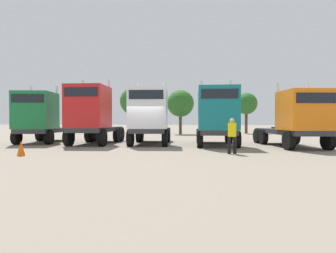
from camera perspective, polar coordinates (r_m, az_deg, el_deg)
The scene contains 11 objects.
ground at distance 17.44m, azimuth -4.77°, elevation -4.17°, with size 200.00×200.00×0.00m, color gray.
semi_truck_green at distance 22.00m, azimuth -25.00°, elevation 1.77°, with size 3.66×6.35×4.23m.
semi_truck_red at distance 19.35m, azimuth -15.53°, elevation 2.46°, with size 3.04×6.08×4.52m.
semi_truck_white at distance 18.57m, azimuth -3.86°, elevation 2.18°, with size 3.28×6.30×4.34m.
semi_truck_teal at distance 17.89m, azimuth 10.10°, elevation 2.19°, with size 2.98×6.07×4.30m.
semi_truck_orange at distance 18.15m, azimuth 25.27°, elevation 1.48°, with size 3.66×6.55×3.95m.
visitor_in_hivis at distance 13.80m, azimuth 13.10°, elevation -1.36°, with size 0.48×0.48×1.75m.
traffic_cone_near at distance 14.44m, azimuth -28.10°, elevation -3.99°, with size 0.36×0.36×0.70m, color #F2590C.
oak_far_left at distance 40.81m, azimuth -7.02°, elevation 5.21°, with size 4.12×4.12×6.60m.
oak_far_centre at distance 33.84m, azimuth 2.59°, elevation 4.76°, with size 3.30×3.30×5.43m.
oak_far_right at distance 37.24m, azimuth 15.88°, elevation 4.54°, with size 2.80×2.80×5.30m.
Camera 1 is at (4.37, -16.80, 1.60)m, focal length 29.49 mm.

